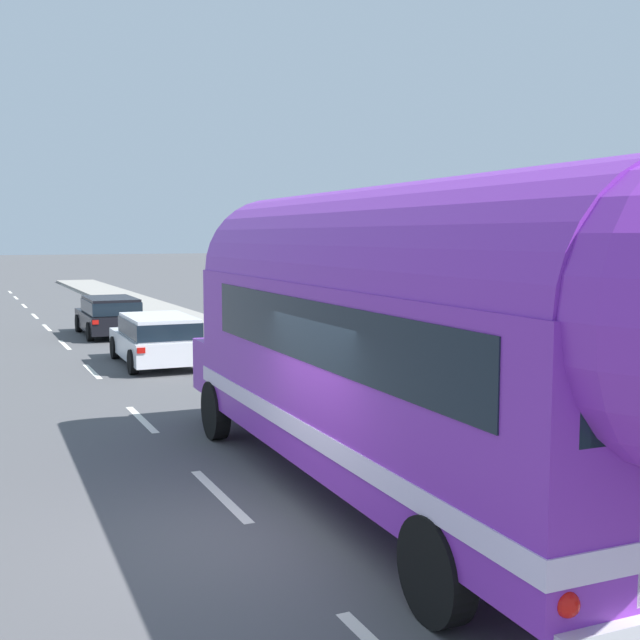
{
  "coord_description": "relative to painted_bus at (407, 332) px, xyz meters",
  "views": [
    {
      "loc": [
        -3.15,
        -8.62,
        3.48
      ],
      "look_at": [
        1.89,
        2.45,
        2.21
      ],
      "focal_mm": 45.27,
      "sensor_mm": 36.0,
      "label": 1
    }
  ],
  "objects": [
    {
      "name": "car_lead",
      "position": [
        -0.14,
        12.9,
        -1.52
      ],
      "size": [
        2.03,
        4.34,
        1.37
      ],
      "color": "white",
      "rests_on": "ground"
    },
    {
      "name": "car_second",
      "position": [
        -0.16,
        20.0,
        -1.52
      ],
      "size": [
        1.93,
        4.32,
        1.37
      ],
      "color": "black",
      "rests_on": "ground"
    },
    {
      "name": "sidewalk_slab",
      "position": [
        3.32,
        10.09,
        -2.23
      ],
      "size": [
        2.71,
        90.0,
        0.15
      ],
      "primitive_type": "cube",
      "color": "gray",
      "rests_on": "ground"
    },
    {
      "name": "painted_bus",
      "position": [
        0.0,
        0.0,
        0.0
      ],
      "size": [
        2.8,
        11.79,
        4.12
      ],
      "color": "purple",
      "rests_on": "ground"
    },
    {
      "name": "lane_markings",
      "position": [
        0.82,
        13.07,
        -2.3
      ],
      "size": [
        4.01,
        80.0,
        0.01
      ],
      "color": "silver",
      "rests_on": "ground"
    },
    {
      "name": "ground_plane",
      "position": [
        -1.92,
        0.09,
        -2.3
      ],
      "size": [
        300.0,
        300.0,
        0.0
      ],
      "primitive_type": "plane",
      "color": "#4C4C4F"
    }
  ]
}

